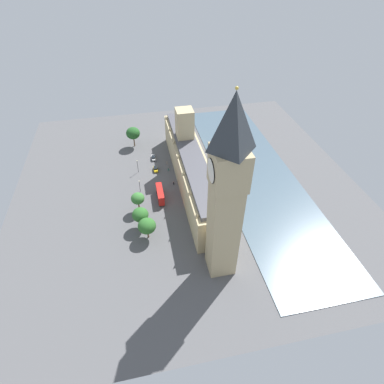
# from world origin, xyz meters

# --- Properties ---
(ground_plane) EXTENTS (148.95, 148.95, 0.00)m
(ground_plane) POSITION_xyz_m (0.00, 0.00, 0.00)
(ground_plane) COLOR #565659
(river_thames) EXTENTS (34.57, 134.05, 0.25)m
(river_thames) POSITION_xyz_m (-32.25, 0.00, 0.12)
(river_thames) COLOR #475B6B
(river_thames) RESTS_ON ground
(parliament_building) EXTENTS (12.08, 78.95, 28.66)m
(parliament_building) POSITION_xyz_m (-1.99, -1.38, 8.37)
(parliament_building) COLOR tan
(parliament_building) RESTS_ON ground
(clock_tower) EXTENTS (9.40, 9.40, 61.63)m
(clock_tower) POSITION_xyz_m (-2.33, 45.79, 31.93)
(clock_tower) COLOR tan
(clock_tower) RESTS_ON ground
(car_white_corner) EXTENTS (1.83, 4.67, 1.74)m
(car_white_corner) POSITION_xyz_m (12.49, -22.42, 0.89)
(car_white_corner) COLOR silver
(car_white_corner) RESTS_ON ground
(car_yellow_cab_far_end) EXTENTS (1.97, 4.32, 1.74)m
(car_yellow_cab_far_end) POSITION_xyz_m (12.53, -12.74, 0.89)
(car_yellow_cab_far_end) COLOR gold
(car_yellow_cab_far_end) RESTS_ON ground
(double_decker_bus_kerbside) EXTENTS (2.70, 10.52, 4.75)m
(double_decker_bus_kerbside) POSITION_xyz_m (12.84, 7.72, 2.63)
(double_decker_bus_kerbside) COLOR red
(double_decker_bus_kerbside) RESTS_ON ground
(pedestrian_opposite_hall) EXTENTS (0.62, 0.69, 1.69)m
(pedestrian_opposite_hall) POSITION_xyz_m (6.64, -11.40, 0.76)
(pedestrian_opposite_hall) COLOR #336B60
(pedestrian_opposite_hall) RESTS_ON ground
(pedestrian_trailing) EXTENTS (0.70, 0.68, 1.69)m
(pedestrian_trailing) POSITION_xyz_m (5.83, -0.62, 0.76)
(pedestrian_trailing) COLOR black
(pedestrian_trailing) RESTS_ON ground
(pedestrian_midblock) EXTENTS (0.65, 0.64, 1.56)m
(pedestrian_midblock) POSITION_xyz_m (6.53, -16.74, 0.70)
(pedestrian_midblock) COLOR gray
(pedestrian_midblock) RESTS_ON ground
(plane_tree_under_trees) EXTENTS (6.52, 6.52, 8.76)m
(plane_tree_under_trees) POSITION_xyz_m (20.00, 28.13, 5.97)
(plane_tree_under_trees) COLOR brown
(plane_tree_under_trees) RESTS_ON ground
(plane_tree_leading) EXTENTS (6.10, 6.10, 8.96)m
(plane_tree_leading) POSITION_xyz_m (21.86, 22.33, 6.34)
(plane_tree_leading) COLOR brown
(plane_tree_leading) RESTS_ON ground
(plane_tree_near_tower) EXTENTS (5.28, 5.28, 8.74)m
(plane_tree_near_tower) POSITION_xyz_m (22.12, 13.13, 6.45)
(plane_tree_near_tower) COLOR brown
(plane_tree_near_tower) RESTS_ON ground
(plane_tree_by_river_gate) EXTENTS (7.05, 7.05, 10.58)m
(plane_tree_by_river_gate) POSITION_xyz_m (20.84, -36.72, 7.56)
(plane_tree_by_river_gate) COLOR brown
(plane_tree_by_river_gate) RESTS_ON ground
(street_lamp_slot_10) EXTENTS (0.56, 0.56, 6.74)m
(street_lamp_slot_10) POSITION_xyz_m (20.63, -13.05, 4.66)
(street_lamp_slot_10) COLOR black
(street_lamp_slot_10) RESTS_ON ground
(street_lamp_slot_11) EXTENTS (0.56, 0.56, 5.96)m
(street_lamp_slot_11) POSITION_xyz_m (20.83, 1.24, 4.19)
(street_lamp_slot_11) COLOR black
(street_lamp_slot_11) RESTS_ON ground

